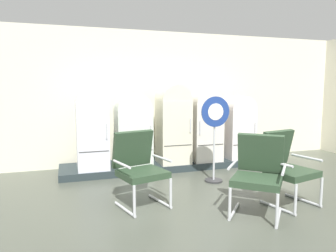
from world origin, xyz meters
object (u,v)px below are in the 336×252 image
(refrigerator_4, at_px, (237,125))
(armchair_right, at_px, (286,164))
(refrigerator_3, at_px, (205,123))
(sign_stand, at_px, (215,137))
(armchair_center, at_px, (258,171))
(refrigerator_1, at_px, (133,127))
(armchair_left, at_px, (139,165))
(refrigerator_2, at_px, (173,122))
(refrigerator_0, at_px, (92,127))

(refrigerator_4, relative_size, armchair_right, 1.30)
(refrigerator_3, height_order, sign_stand, refrigerator_3)
(refrigerator_3, relative_size, armchair_center, 1.43)
(refrigerator_4, xyz_separation_m, sign_stand, (-1.11, -1.13, -0.05))
(refrigerator_1, height_order, armchair_right, refrigerator_1)
(refrigerator_3, height_order, refrigerator_4, refrigerator_3)
(refrigerator_1, xyz_separation_m, refrigerator_4, (2.37, 0.03, -0.04))
(refrigerator_1, bearing_deg, refrigerator_4, 0.77)
(armchair_left, bearing_deg, refrigerator_3, 43.66)
(refrigerator_1, xyz_separation_m, sign_stand, (1.25, -1.09, -0.08))
(sign_stand, bearing_deg, refrigerator_1, 138.91)
(refrigerator_3, distance_m, refrigerator_4, 0.81)
(refrigerator_2, distance_m, refrigerator_4, 1.53)
(armchair_center, bearing_deg, sign_stand, 86.39)
(refrigerator_2, xyz_separation_m, armchair_right, (0.92, -2.37, -0.41))
(refrigerator_0, relative_size, armchair_center, 1.43)
(refrigerator_0, distance_m, refrigerator_2, 1.64)
(refrigerator_1, relative_size, refrigerator_3, 0.96)
(refrigerator_0, relative_size, refrigerator_4, 1.10)
(sign_stand, bearing_deg, refrigerator_0, 151.22)
(armchair_left, bearing_deg, refrigerator_2, 57.39)
(armchair_center, bearing_deg, refrigerator_1, 114.15)
(refrigerator_0, distance_m, armchair_right, 3.53)
(armchair_left, relative_size, sign_stand, 0.69)
(refrigerator_3, bearing_deg, armchair_right, -85.06)
(refrigerator_4, relative_size, armchair_left, 1.30)
(refrigerator_1, distance_m, armchair_center, 2.85)
(refrigerator_2, relative_size, armchair_left, 1.52)
(refrigerator_1, bearing_deg, refrigerator_3, -0.25)
(refrigerator_1, relative_size, armchair_left, 1.38)
(refrigerator_0, distance_m, armchair_center, 3.29)
(refrigerator_0, xyz_separation_m, refrigerator_3, (2.36, -0.04, 0.00))
(armchair_left, xyz_separation_m, armchair_center, (1.44, -0.82, 0.00))
(refrigerator_2, height_order, armchair_center, refrigerator_2)
(refrigerator_0, distance_m, refrigerator_1, 0.79)
(refrigerator_3, relative_size, armchair_left, 1.43)
(sign_stand, bearing_deg, refrigerator_2, 110.53)
(refrigerator_0, xyz_separation_m, refrigerator_1, (0.79, -0.03, -0.04))
(refrigerator_3, bearing_deg, refrigerator_2, 179.68)
(refrigerator_1, relative_size, refrigerator_2, 0.91)
(refrigerator_3, height_order, armchair_right, refrigerator_3)
(armchair_center, bearing_deg, refrigerator_3, 81.13)
(refrigerator_1, height_order, armchair_left, refrigerator_1)
(refrigerator_1, height_order, refrigerator_2, refrigerator_2)
(refrigerator_1, bearing_deg, armchair_center, -65.85)
(refrigerator_2, distance_m, armchair_right, 2.58)
(armchair_right, relative_size, sign_stand, 0.69)
(refrigerator_2, relative_size, refrigerator_3, 1.06)
(armchair_left, xyz_separation_m, sign_stand, (1.54, 0.68, 0.24))
(refrigerator_1, distance_m, armchair_right, 2.98)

